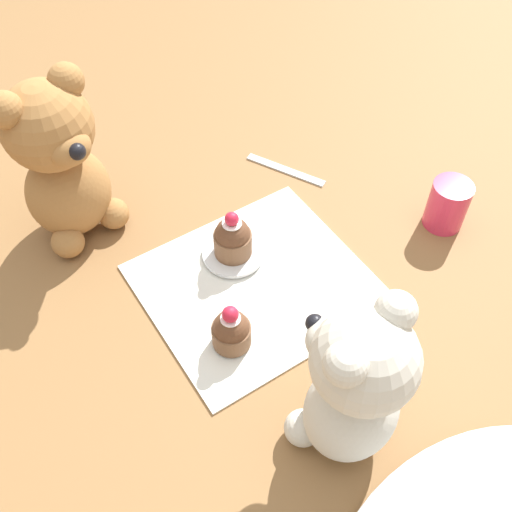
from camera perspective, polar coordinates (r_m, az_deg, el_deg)
name	(u,v)px	position (r m, az deg, el deg)	size (l,w,h in m)	color
ground_plane	(256,285)	(0.73, 0.00, -2.78)	(4.00, 4.00, 0.00)	olive
knitted_placemat	(256,283)	(0.73, 0.00, -2.64)	(0.26, 0.23, 0.01)	silver
teddy_bear_cream	(355,385)	(0.55, 9.39, -12.07)	(0.12, 0.11, 0.20)	beige
teddy_bear_tan	(60,162)	(0.75, -18.17, 8.53)	(0.12, 0.13, 0.23)	#A3703D
cupcake_near_cream_bear	(231,330)	(0.66, -2.38, -7.06)	(0.04, 0.04, 0.06)	brown
saucer_plate	(232,254)	(0.75, -2.34, 0.22)	(0.08, 0.08, 0.01)	silver
cupcake_near_tan_bear	(231,239)	(0.73, -2.41, 1.65)	(0.05, 0.05, 0.07)	brown
juice_glass	(448,205)	(0.81, 17.78, 4.68)	(0.05, 0.05, 0.07)	#DB3356
teaspoon	(286,169)	(0.87, 2.84, 8.24)	(0.12, 0.01, 0.01)	silver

